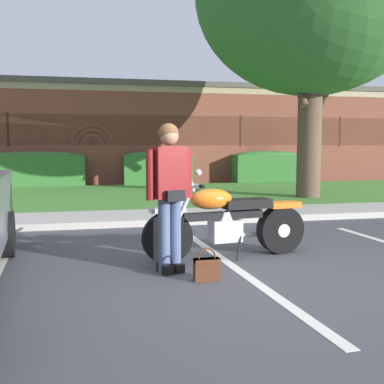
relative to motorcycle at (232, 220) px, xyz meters
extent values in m
plane|color=#424247|center=(0.00, -0.82, -0.49)|extent=(140.00, 140.00, 0.00)
cube|color=#B7B2A8|center=(0.00, 2.55, -0.43)|extent=(60.00, 0.20, 0.12)
cube|color=#B7B2A8|center=(0.00, 3.40, -0.45)|extent=(60.00, 1.50, 0.08)
cube|color=#478433|center=(0.00, 7.41, -0.46)|extent=(60.00, 6.51, 0.06)
cube|color=silver|center=(-0.11, -0.62, -0.49)|extent=(0.40, 4.40, 0.01)
cylinder|color=black|center=(-0.87, -0.13, -0.17)|extent=(0.65, 0.19, 0.64)
cylinder|color=silver|center=(-0.87, -0.13, -0.17)|extent=(0.19, 0.14, 0.18)
cylinder|color=black|center=(0.71, 0.10, -0.17)|extent=(0.66, 0.27, 0.64)
cylinder|color=silver|center=(0.71, 0.10, -0.17)|extent=(0.21, 0.22, 0.18)
cube|color=silver|center=(-0.87, -0.13, 0.18)|extent=(0.46, 0.20, 0.06)
cube|color=orange|center=(0.76, 0.10, 0.17)|extent=(0.46, 0.26, 0.08)
cylinder|color=silver|center=(-0.72, -0.19, 0.11)|extent=(0.31, 0.09, 0.58)
cylinder|color=silver|center=(-0.75, -0.03, 0.11)|extent=(0.31, 0.09, 0.58)
sphere|color=silver|center=(-0.70, -0.10, 0.37)|extent=(0.17, 0.17, 0.17)
cylinder|color=silver|center=(-0.56, -0.08, 0.49)|extent=(0.13, 0.72, 0.03)
cylinder|color=black|center=(-0.51, -0.44, 0.49)|extent=(0.06, 0.11, 0.04)
cylinder|color=black|center=(-0.61, 0.27, 0.49)|extent=(0.06, 0.11, 0.04)
sphere|color=silver|center=(-0.54, -0.38, 0.65)|extent=(0.08, 0.08, 0.08)
sphere|color=silver|center=(-0.62, 0.21, 0.65)|extent=(0.08, 0.08, 0.08)
cube|color=#B2BCC6|center=(-0.64, -0.09, 0.59)|extent=(0.19, 0.38, 0.35)
cube|color=black|center=(-0.13, -0.02, 0.07)|extent=(1.10, 0.25, 0.10)
ellipsoid|color=orange|center=(-0.30, -0.05, 0.29)|extent=(0.60, 0.40, 0.26)
cube|color=black|center=(0.20, 0.02, 0.21)|extent=(0.67, 0.37, 0.12)
cube|color=silver|center=(-0.10, -0.02, -0.13)|extent=(0.43, 0.29, 0.28)
cylinder|color=silver|center=(-0.13, -0.02, 0.03)|extent=(0.19, 0.14, 0.21)
cylinder|color=silver|center=(-0.06, -0.01, 0.03)|extent=(0.19, 0.14, 0.21)
cylinder|color=silver|center=(0.25, 0.17, -0.23)|extent=(0.61, 0.16, 0.08)
cylinder|color=silver|center=(0.45, 0.20, -0.23)|extent=(0.61, 0.16, 0.08)
cylinder|color=black|center=(0.04, -0.16, -0.34)|extent=(0.11, 0.13, 0.30)
cube|color=black|center=(-0.83, -0.51, -0.44)|extent=(0.18, 0.26, 0.10)
cube|color=black|center=(-0.97, -0.55, -0.44)|extent=(0.18, 0.26, 0.10)
cylinder|color=#47567A|center=(-0.84, -0.49, -0.06)|extent=(0.14, 0.14, 0.86)
cylinder|color=#47567A|center=(-0.97, -0.53, -0.06)|extent=(0.14, 0.14, 0.86)
cube|color=maroon|center=(-0.91, -0.51, 0.66)|extent=(0.43, 0.32, 0.58)
cube|color=maroon|center=(-0.91, -0.51, 0.93)|extent=(0.35, 0.28, 0.06)
sphere|color=#A87A5B|center=(-0.91, -0.51, 1.07)|extent=(0.21, 0.21, 0.21)
sphere|color=brown|center=(-0.91, -0.50, 1.10)|extent=(0.23, 0.23, 0.23)
cube|color=black|center=(-0.87, -0.64, 0.41)|extent=(0.24, 0.16, 0.12)
cylinder|color=maroon|center=(-0.68, -0.44, 0.64)|extent=(0.09, 0.09, 0.56)
cylinder|color=maroon|center=(-1.14, -0.58, 0.64)|extent=(0.09, 0.09, 0.56)
cube|color=#562D19|center=(-0.57, -0.92, -0.37)|extent=(0.28, 0.12, 0.24)
cube|color=#562D19|center=(-0.57, -0.93, -0.27)|extent=(0.28, 0.13, 0.04)
torus|color=#562D19|center=(-0.57, -0.92, -0.23)|extent=(0.20, 0.02, 0.20)
cylinder|color=black|center=(-2.90, 0.63, -0.19)|extent=(0.30, 0.62, 0.60)
cylinder|color=brown|center=(3.93, 5.74, 1.05)|extent=(0.64, 0.64, 3.07)
cylinder|color=brown|center=(4.46, 5.74, 2.58)|extent=(0.22, 1.21, 1.37)
cylinder|color=brown|center=(3.60, 5.74, 2.54)|extent=(0.22, 0.85, 1.24)
cube|color=#336B2D|center=(-3.66, 10.94, 0.06)|extent=(3.28, 0.90, 1.10)
ellipsoid|color=#336B2D|center=(-3.66, 10.94, 0.61)|extent=(3.12, 0.84, 0.28)
cube|color=#336B2D|center=(0.56, 10.94, 0.06)|extent=(2.47, 0.90, 1.10)
ellipsoid|color=#336B2D|center=(0.56, 10.94, 0.61)|extent=(2.35, 0.84, 0.28)
cube|color=#336B2D|center=(4.77, 10.94, 0.06)|extent=(2.57, 0.90, 1.10)
ellipsoid|color=#336B2D|center=(4.77, 10.94, 0.61)|extent=(2.44, 0.84, 0.28)
cube|color=brown|center=(-0.38, 16.97, 1.33)|extent=(24.81, 11.34, 3.64)
cube|color=#998466|center=(-0.38, 11.34, 3.03)|extent=(24.81, 0.10, 0.24)
cube|color=#4C4742|center=(-0.38, 16.97, 3.25)|extent=(25.06, 11.45, 0.20)
cube|color=#1E282D|center=(-0.38, 11.33, 1.51)|extent=(21.09, 0.06, 1.10)
cube|color=brown|center=(-4.60, 11.32, 1.51)|extent=(0.08, 0.04, 1.20)
cube|color=brown|center=(-0.38, 11.32, 1.51)|extent=(0.08, 0.04, 1.20)
cube|color=brown|center=(3.84, 11.32, 1.51)|extent=(0.08, 0.04, 1.20)
cube|color=brown|center=(8.05, 11.32, 1.51)|extent=(0.08, 0.04, 1.20)
cube|color=#473323|center=(4.58, 11.34, 0.56)|extent=(1.00, 0.08, 2.10)
camera|label=1|loc=(-1.75, -5.60, 0.97)|focal=42.68mm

